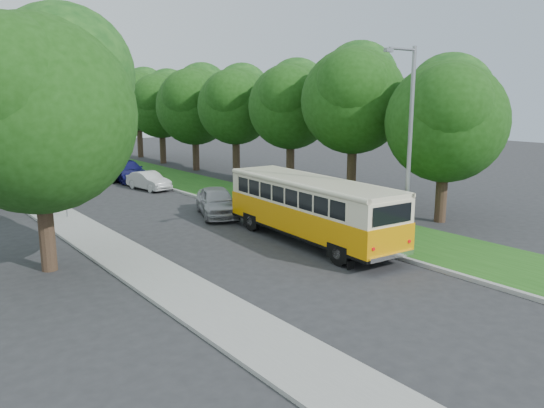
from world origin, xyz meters
TOP-DOWN VIEW (x-y plane):
  - ground at (0.00, 0.00)m, footprint 120.00×120.00m
  - curb at (3.60, 5.00)m, footprint 0.20×70.00m
  - grass_verge at (5.95, 5.00)m, footprint 4.50×70.00m
  - sidewalk at (-4.80, 5.00)m, footprint 2.20×70.00m
  - treeline at (3.15, 17.99)m, footprint 24.27×41.91m
  - lamppost_near at (4.21, -2.50)m, footprint 1.71×0.16m
  - lamppost_far at (-4.70, 16.00)m, footprint 1.71×0.16m
  - warning_sign at (-4.50, 11.98)m, footprint 0.56×0.10m
  - vintage_bus at (2.45, 1.06)m, footprint 3.07×9.64m
  - car_silver at (1.99, 7.92)m, footprint 3.28×4.80m
  - car_white at (2.50, 17.46)m, footprint 1.84×3.85m
  - car_blue at (2.78, 21.98)m, footprint 2.23×5.26m
  - car_grey at (1.80, 23.37)m, footprint 3.39×4.86m

SIDE VIEW (x-z plane):
  - ground at x=0.00m, z-range 0.00..0.00m
  - sidewalk at x=-4.80m, z-range 0.00..0.12m
  - grass_verge at x=5.95m, z-range 0.00..0.13m
  - curb at x=3.60m, z-range 0.00..0.15m
  - car_white at x=2.50m, z-range 0.00..1.22m
  - car_grey at x=1.80m, z-range 0.00..1.23m
  - car_blue at x=2.78m, z-range 0.00..1.51m
  - car_silver at x=1.99m, z-range 0.00..1.52m
  - vintage_bus at x=2.45m, z-range 0.00..2.82m
  - warning_sign at x=-4.50m, z-range 0.46..2.96m
  - lamppost_far at x=-4.70m, z-range 0.37..7.87m
  - lamppost_near at x=4.21m, z-range 0.37..8.37m
  - treeline at x=3.15m, z-range 1.20..10.66m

